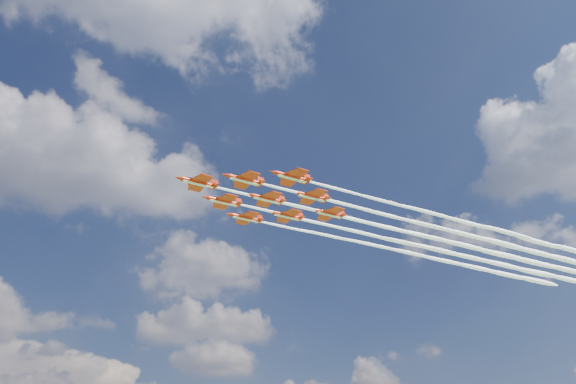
% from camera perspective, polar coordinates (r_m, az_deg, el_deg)
% --- Properties ---
extents(jet_lead, '(125.33, 29.48, 2.57)m').
position_cam_1_polar(jet_lead, '(157.44, 11.98, -4.00)').
color(jet_lead, red).
extents(jet_row2_port, '(125.33, 29.48, 2.57)m').
position_cam_1_polar(jet_row2_port, '(158.83, 15.86, -3.74)').
color(jet_row2_port, red).
extents(jet_row2_starb, '(125.33, 29.48, 2.57)m').
position_cam_1_polar(jet_row2_starb, '(167.20, 12.97, -5.29)').
color(jet_row2_starb, red).
extents(jet_row3_port, '(125.33, 29.48, 2.57)m').
position_cam_1_polar(jet_row3_port, '(160.94, 19.65, -3.48)').
color(jet_row3_port, red).
extents(jet_row3_centre, '(125.33, 29.48, 2.57)m').
position_cam_1_polar(jet_row3_centre, '(168.74, 16.62, -5.03)').
color(jet_row3_centre, red).
extents(jet_row3_starb, '(125.33, 29.48, 2.57)m').
position_cam_1_polar(jet_row3_starb, '(177.08, 13.86, -6.44)').
color(jet_row3_starb, red).
extents(jet_row4_port, '(125.33, 29.48, 2.57)m').
position_cam_1_polar(jet_row4_port, '(170.95, 20.19, -4.76)').
color(jet_row4_port, red).
extents(jet_row4_starb, '(125.33, 29.48, 2.57)m').
position_cam_1_polar(jet_row4_starb, '(178.75, 17.31, -6.18)').
color(jet_row4_starb, red).
extents(jet_tail, '(125.33, 29.48, 2.57)m').
position_cam_1_polar(jet_tail, '(181.05, 20.68, -5.91)').
color(jet_tail, red).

